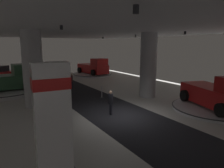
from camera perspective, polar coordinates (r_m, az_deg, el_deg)
ground at (r=13.40m, az=2.87°, el=-8.82°), size 24.00×44.00×0.06m
ceiling_with_spotlights at (r=12.68m, az=3.11°, el=15.66°), size 24.00×44.00×0.39m
column_right at (r=18.03m, az=9.94°, el=5.11°), size 1.40×1.40×5.50m
column_left at (r=15.97m, az=-20.92°, el=3.88°), size 1.41×1.41×5.50m
brand_sign_pylon at (r=6.92m, az=-15.92°, el=-10.07°), size 1.31×0.74×3.94m
display_platform_deep_right at (r=31.09m, az=-5.31°, el=2.67°), size 5.68×5.68×0.27m
pickup_truck_deep_right at (r=30.69m, az=-5.01°, el=4.56°), size 3.24×5.54×2.30m
display_platform_near_right at (r=16.12m, az=26.29°, el=-5.97°), size 5.68×5.68×0.24m
pickup_truck_near_right at (r=15.64m, az=27.36°, el=-2.61°), size 3.84×5.68×2.30m
display_platform_far_left at (r=21.54m, az=-27.46°, el=-1.90°), size 5.88×5.88×0.37m
pickup_truck_far_left at (r=21.39m, az=-26.85°, el=1.07°), size 5.39×2.83×2.30m
visitor_walking_near at (r=13.35m, az=-0.39°, el=-4.69°), size 0.32×0.32×1.59m
visitor_walking_far at (r=21.79m, az=-11.13°, el=1.11°), size 0.32×0.32×1.59m
stanchion_a at (r=17.71m, az=-2.81°, el=-2.64°), size 0.28×0.28×1.01m
stanchion_b at (r=15.09m, az=-14.69°, el=-5.35°), size 0.28×0.28×1.01m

